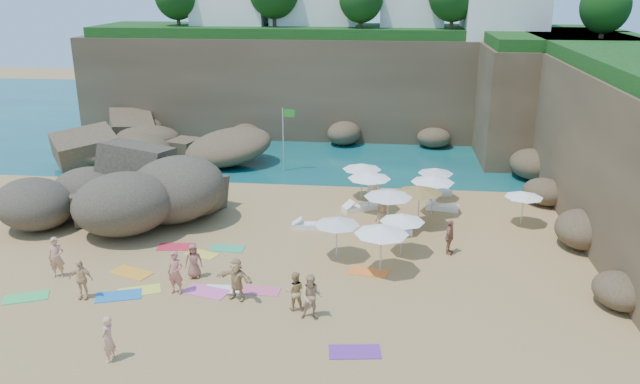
# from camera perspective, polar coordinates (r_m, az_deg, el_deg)

# --- Properties ---
(ground) EXTENTS (120.00, 120.00, 0.00)m
(ground) POSITION_cam_1_polar(r_m,az_deg,el_deg) (30.57, -4.36, -5.24)
(ground) COLOR tan
(ground) RESTS_ON ground
(seawater) EXTENTS (120.00, 120.00, 0.00)m
(seawater) POSITION_cam_1_polar(r_m,az_deg,el_deg) (58.96, 0.93, 6.74)
(seawater) COLOR #0C4751
(seawater) RESTS_ON ground
(cliff_back) EXTENTS (44.00, 8.00, 8.00)m
(cliff_back) POSITION_cam_1_polar(r_m,az_deg,el_deg) (53.16, 2.62, 9.76)
(cliff_back) COLOR brown
(cliff_back) RESTS_ON ground
(cliff_right) EXTENTS (8.00, 30.00, 8.00)m
(cliff_right) POSITION_cam_1_polar(r_m,az_deg,el_deg) (38.87, 26.75, 4.29)
(cliff_right) COLOR brown
(cliff_right) RESTS_ON ground
(cliff_corner) EXTENTS (10.00, 12.00, 8.00)m
(cliff_corner) POSITION_cam_1_polar(r_m,az_deg,el_deg) (49.53, 19.98, 7.96)
(cliff_corner) COLOR brown
(cliff_corner) RESTS_ON ground
(rock_promontory) EXTENTS (12.00, 7.00, 2.00)m
(rock_promontory) POSITION_cam_1_polar(r_m,az_deg,el_deg) (48.00, -13.89, 3.31)
(rock_promontory) COLOR brown
(rock_promontory) RESTS_ON ground
(marina_masts) EXTENTS (3.10, 0.10, 6.00)m
(marina_masts) POSITION_cam_1_polar(r_m,az_deg,el_deg) (62.12, -14.61, 9.58)
(marina_masts) COLOR white
(marina_masts) RESTS_ON ground
(rock_outcrop) EXTENTS (10.77, 9.62, 3.54)m
(rock_outcrop) POSITION_cam_1_polar(r_m,az_deg,el_deg) (35.54, -17.73, -2.58)
(rock_outcrop) COLOR brown
(rock_outcrop) RESTS_ON ground
(flag_pole) EXTENTS (0.85, 0.10, 4.36)m
(flag_pole) POSITION_cam_1_polar(r_m,az_deg,el_deg) (42.08, -3.21, 5.58)
(flag_pole) COLOR silver
(flag_pole) RESTS_ON ground
(parasol_0) EXTENTS (2.30, 2.30, 2.18)m
(parasol_0) POSITION_cam_1_polar(r_m,az_deg,el_deg) (36.82, 3.85, 2.35)
(parasol_0) COLOR silver
(parasol_0) RESTS_ON ground
(parasol_1) EXTENTS (2.43, 2.43, 2.29)m
(parasol_1) POSITION_cam_1_polar(r_m,az_deg,el_deg) (34.81, 4.54, 1.53)
(parasol_1) COLOR silver
(parasol_1) RESTS_ON ground
(parasol_2) EXTENTS (2.08, 2.08, 1.97)m
(parasol_2) POSITION_cam_1_polar(r_m,az_deg,el_deg) (37.19, 10.53, 1.93)
(parasol_2) COLOR silver
(parasol_2) RESTS_ON ground
(parasol_4) EXTENTS (2.00, 2.00, 1.89)m
(parasol_4) POSITION_cam_1_polar(r_m,az_deg,el_deg) (34.47, 18.15, -0.21)
(parasol_4) COLOR silver
(parasol_4) RESTS_ON ground
(parasol_5) EXTENTS (2.40, 2.40, 2.27)m
(parasol_5) POSITION_cam_1_polar(r_m,az_deg,el_deg) (34.70, 10.27, 1.18)
(parasol_5) COLOR silver
(parasol_5) RESTS_ON ground
(parasol_6) EXTENTS (2.41, 2.41, 2.28)m
(parasol_6) POSITION_cam_1_polar(r_m,az_deg,el_deg) (32.85, 9.10, 0.24)
(parasol_6) COLOR silver
(parasol_6) RESTS_ON ground
(parasol_7) EXTENTS (2.49, 2.49, 2.36)m
(parasol_7) POSITION_cam_1_polar(r_m,az_deg,el_deg) (31.81, 6.27, -0.12)
(parasol_7) COLOR silver
(parasol_7) RESTS_ON ground
(parasol_8) EXTENTS (2.12, 2.12, 2.01)m
(parasol_8) POSITION_cam_1_polar(r_m,az_deg,el_deg) (29.49, 7.55, -2.40)
(parasol_8) COLOR silver
(parasol_8) RESTS_ON ground
(parasol_9) EXTENTS (2.15, 2.15, 2.03)m
(parasol_9) POSITION_cam_1_polar(r_m,az_deg,el_deg) (28.81, 1.55, -2.71)
(parasol_9) COLOR silver
(parasol_9) RESTS_ON ground
(parasol_11) EXTENTS (2.41, 2.41, 2.28)m
(parasol_11) POSITION_cam_1_polar(r_m,az_deg,el_deg) (27.38, 5.65, -3.48)
(parasol_11) COLOR silver
(parasol_11) RESTS_ON ground
(lounger_0) EXTENTS (2.06, 1.63, 0.31)m
(lounger_0) POSITION_cam_1_polar(r_m,az_deg,el_deg) (35.47, 3.64, -1.44)
(lounger_0) COLOR white
(lounger_0) RESTS_ON ground
(lounger_1) EXTENTS (1.66, 0.58, 0.26)m
(lounger_1) POSITION_cam_1_polar(r_m,az_deg,el_deg) (38.15, 5.53, -0.05)
(lounger_1) COLOR white
(lounger_1) RESTS_ON ground
(lounger_2) EXTENTS (2.16, 1.37, 0.32)m
(lounger_2) POSITION_cam_1_polar(r_m,az_deg,el_deg) (38.35, 10.43, -0.13)
(lounger_2) COLOR white
(lounger_2) RESTS_ON ground
(lounger_3) EXTENTS (1.86, 0.72, 0.28)m
(lounger_3) POSITION_cam_1_polar(r_m,az_deg,el_deg) (32.88, -0.96, -3.12)
(lounger_3) COLOR white
(lounger_3) RESTS_ON ground
(lounger_4) EXTENTS (1.90, 0.87, 0.28)m
(lounger_4) POSITION_cam_1_polar(r_m,az_deg,el_deg) (36.13, 11.12, -1.41)
(lounger_4) COLOR white
(lounger_4) RESTS_ON ground
(lounger_5) EXTENTS (1.82, 0.69, 0.28)m
(lounger_5) POSITION_cam_1_polar(r_m,az_deg,el_deg) (32.45, 6.84, -3.57)
(lounger_5) COLOR white
(lounger_5) RESTS_ON ground
(towel_0) EXTENTS (2.04, 1.46, 0.03)m
(towel_0) POSITION_cam_1_polar(r_m,az_deg,el_deg) (27.53, -17.92, -9.02)
(towel_0) COLOR #2270B9
(towel_0) RESTS_ON ground
(towel_1) EXTENTS (2.04, 1.38, 0.03)m
(towel_1) POSITION_cam_1_polar(r_m,az_deg,el_deg) (26.98, -10.37, -8.95)
(towel_1) COLOR pink
(towel_1) RESTS_ON ground
(towel_2) EXTENTS (2.07, 1.52, 0.03)m
(towel_2) POSITION_cam_1_polar(r_m,az_deg,el_deg) (29.37, -16.86, -7.08)
(towel_2) COLOR orange
(towel_2) RESTS_ON ground
(towel_3) EXTENTS (1.96, 1.50, 0.03)m
(towel_3) POSITION_cam_1_polar(r_m,az_deg,el_deg) (28.81, -25.30, -8.70)
(towel_3) COLOR #38C45B
(towel_3) RESTS_ON ground
(towel_4) EXTENTS (1.75, 1.28, 0.03)m
(towel_4) POSITION_cam_1_polar(r_m,az_deg,el_deg) (30.48, -10.79, -5.59)
(towel_4) COLOR yellow
(towel_4) RESTS_ON ground
(towel_5) EXTENTS (1.58, 0.83, 0.03)m
(towel_5) POSITION_cam_1_polar(r_m,az_deg,el_deg) (27.06, -8.90, -8.78)
(towel_5) COLOR white
(towel_5) RESTS_ON ground
(towel_6) EXTENTS (1.93, 1.14, 0.03)m
(towel_6) POSITION_cam_1_polar(r_m,az_deg,el_deg) (22.75, 3.19, -14.38)
(towel_6) COLOR #6E2E96
(towel_6) RESTS_ON ground
(towel_7) EXTENTS (1.87, 1.08, 0.03)m
(towel_7) POSITION_cam_1_polar(r_m,az_deg,el_deg) (31.51, -13.02, -4.90)
(towel_7) COLOR red
(towel_7) RESTS_ON ground
(towel_9) EXTENTS (1.67, 0.92, 0.03)m
(towel_9) POSITION_cam_1_polar(r_m,az_deg,el_deg) (26.75, -5.45, -8.97)
(towel_9) COLOR #E85A7E
(towel_9) RESTS_ON ground
(towel_10) EXTENTS (1.84, 1.14, 0.03)m
(towel_10) POSITION_cam_1_polar(r_m,az_deg,el_deg) (28.27, 4.45, -7.31)
(towel_10) COLOR orange
(towel_10) RESTS_ON ground
(towel_11) EXTENTS (1.72, 0.93, 0.03)m
(towel_11) POSITION_cam_1_polar(r_m,az_deg,el_deg) (30.87, -8.49, -5.12)
(towel_11) COLOR #31AE73
(towel_11) RESTS_ON ground
(towel_12) EXTENTS (1.95, 1.50, 0.03)m
(towel_12) POSITION_cam_1_polar(r_m,az_deg,el_deg) (27.68, -16.18, -8.68)
(towel_12) COLOR yellow
(towel_12) RESTS_ON ground
(person_stand_0) EXTENTS (0.76, 0.59, 1.86)m
(person_stand_0) POSITION_cam_1_polar(r_m,az_deg,el_deg) (29.76, -22.96, -5.52)
(person_stand_0) COLOR tan
(person_stand_0) RESTS_ON ground
(person_stand_1) EXTENTS (0.86, 0.70, 1.63)m
(person_stand_1) POSITION_cam_1_polar(r_m,az_deg,el_deg) (24.92, -2.31, -9.03)
(person_stand_1) COLOR tan
(person_stand_1) RESTS_ON ground
(person_stand_2) EXTENTS (1.14, 0.97, 1.66)m
(person_stand_2) POSITION_cam_1_polar(r_m,az_deg,el_deg) (36.87, 5.04, 0.44)
(person_stand_2) COLOR #F4C58A
(person_stand_2) RESTS_ON ground
(person_stand_3) EXTENTS (0.75, 1.08, 1.71)m
(person_stand_3) POSITION_cam_1_polar(r_m,az_deg,el_deg) (30.31, 11.76, -4.06)
(person_stand_3) COLOR #A76E53
(person_stand_3) RESTS_ON ground
(person_stand_4) EXTENTS (0.77, 0.81, 1.49)m
(person_stand_4) POSITION_cam_1_polar(r_m,az_deg,el_deg) (32.41, 5.64, -2.40)
(person_stand_4) COLOR tan
(person_stand_4) RESTS_ON ground
(person_stand_5) EXTENTS (1.49, 0.86, 1.54)m
(person_stand_5) POSITION_cam_1_polar(r_m,az_deg,el_deg) (36.85, -12.89, -0.09)
(person_stand_5) COLOR tan
(person_stand_5) RESTS_ON ground
(person_stand_6) EXTENTS (0.46, 0.65, 1.70)m
(person_stand_6) POSITION_cam_1_polar(r_m,az_deg,el_deg) (23.02, -18.82, -12.60)
(person_stand_6) COLOR #E1A280
(person_stand_6) RESTS_ON ground
(person_lie_1) EXTENTS (1.00, 1.70, 0.41)m
(person_lie_1) POSITION_cam_1_polar(r_m,az_deg,el_deg) (27.75, -20.85, -8.69)
(person_lie_1) COLOR #EFBD88
(person_lie_1) RESTS_ON ground
(person_lie_2) EXTENTS (1.14, 1.69, 0.41)m
(person_lie_2) POSITION_cam_1_polar(r_m,az_deg,el_deg) (28.20, -11.41, -7.30)
(person_lie_2) COLOR #965D4B
(person_lie_2) RESTS_ON ground
(person_lie_3) EXTENTS (2.13, 2.22, 0.48)m
(person_lie_3) POSITION_cam_1_polar(r_m,az_deg,el_deg) (26.11, -7.60, -9.24)
(person_lie_3) COLOR tan
(person_lie_3) RESTS_ON ground
(person_lie_4) EXTENTS (0.90, 1.93, 0.45)m
(person_lie_4) POSITION_cam_1_polar(r_m,az_deg,el_deg) (27.03, -12.96, -8.59)
(person_lie_4) COLOR #BB6C5D
(person_lie_4) RESTS_ON ground
(person_lie_5) EXTENTS (1.01, 1.87, 0.69)m
(person_lie_5) POSITION_cam_1_polar(r_m,az_deg,el_deg) (24.52, -0.75, -10.78)
(person_lie_5) COLOR tan
(person_lie_5) RESTS_ON ground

